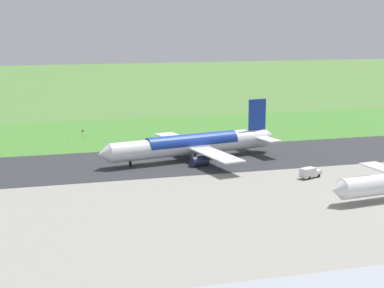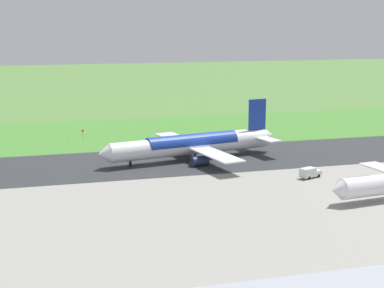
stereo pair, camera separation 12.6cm
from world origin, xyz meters
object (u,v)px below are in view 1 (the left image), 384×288
(no_stopping_sign, at_px, (83,133))
(service_truck_baggage, at_px, (310,173))
(traffic_cone_orange, at_px, (68,141))
(airliner_main, at_px, (193,144))

(no_stopping_sign, bearing_deg, service_truck_baggage, 126.01)
(traffic_cone_orange, bearing_deg, airliner_main, 131.51)
(no_stopping_sign, height_order, traffic_cone_orange, no_stopping_sign)
(no_stopping_sign, distance_m, traffic_cone_orange, 6.83)
(airliner_main, relative_size, traffic_cone_orange, 97.92)
(service_truck_baggage, xyz_separation_m, no_stopping_sign, (48.76, -67.10, 0.24))
(airliner_main, distance_m, no_stopping_sign, 48.26)
(no_stopping_sign, xyz_separation_m, traffic_cone_orange, (5.00, 4.44, -1.37))
(service_truck_baggage, relative_size, no_stopping_sign, 2.24)
(service_truck_baggage, height_order, traffic_cone_orange, service_truck_baggage)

